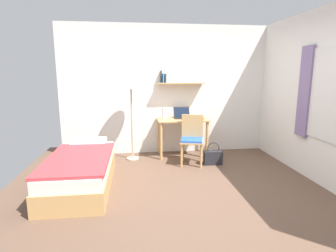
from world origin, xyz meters
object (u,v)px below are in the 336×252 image
laptop (182,115)px  water_bottle (164,114)px  desk (182,126)px  desk_chair (192,137)px  bed (81,170)px  handbag (213,157)px  book_stack (200,117)px  standing_lamp (131,86)px

laptop → water_bottle: 0.40m
desk → desk_chair: bearing=-79.4°
bed → laptop: bearing=38.7°
water_bottle → handbag: 1.26m
water_bottle → book_stack: (0.72, -0.01, -0.09)m
standing_lamp → desk_chair: bearing=-19.0°
water_bottle → desk: bearing=5.3°
laptop → handbag: size_ratio=0.80×
desk → laptop: 0.22m
standing_lamp → bed: bearing=-122.0°
desk → laptop: laptop is taller
bed → desk_chair: 2.01m
bed → desk: desk is taller
standing_lamp → laptop: (1.00, 0.21, -0.60)m
standing_lamp → desk: bearing=7.2°
desk_chair → standing_lamp: size_ratio=0.56×
desk_chair → bed: bearing=-156.1°
desk_chair → book_stack: size_ratio=4.14×
water_bottle → handbag: bearing=-34.6°
bed → standing_lamp: standing_lamp is taller
water_bottle → handbag: water_bottle is taller
laptop → water_bottle: size_ratio=1.45×
bed → handbag: size_ratio=4.45×
desk_chair → laptop: size_ratio=2.70×
laptop → book_stack: size_ratio=1.53×
laptop → book_stack: (0.33, -0.13, -0.03)m
desk → standing_lamp: (-0.99, -0.13, 0.80)m
handbag → standing_lamp: bearing=161.3°
desk → desk_chair: size_ratio=1.11×
bed → water_bottle: size_ratio=8.08×
desk → book_stack: book_stack is taller
desk → handbag: size_ratio=2.40×
desk_chair → handbag: (0.37, -0.12, -0.35)m
bed → water_bottle: (1.35, 1.27, 0.63)m
book_stack → handbag: (0.13, -0.57, -0.64)m
desk → handbag: 0.90m
desk → desk_chair: desk_chair is taller
water_bottle → bed: bearing=-136.8°
desk → laptop: (0.00, 0.08, 0.20)m
bed → book_stack: size_ratio=8.55×
desk → laptop: size_ratio=3.01×
bed → handbag: 2.31m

